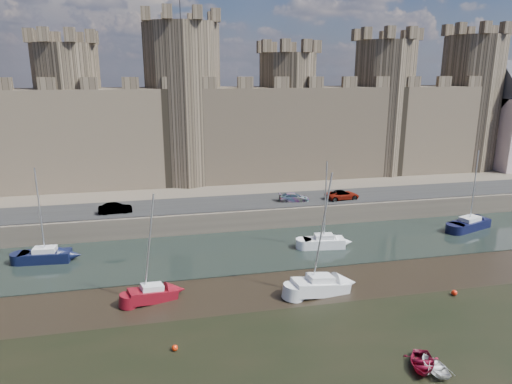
# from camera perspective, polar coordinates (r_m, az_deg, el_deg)

# --- Properties ---
(water_channel) EXTENTS (160.00, 12.00, 0.08)m
(water_channel) POSITION_cam_1_polar(r_m,az_deg,el_deg) (49.19, -8.98, -7.81)
(water_channel) COLOR black
(water_channel) RESTS_ON ground
(quay) EXTENTS (160.00, 60.00, 2.50)m
(quay) POSITION_cam_1_polar(r_m,az_deg,el_deg) (83.31, -10.53, 2.42)
(quay) COLOR #4C443A
(quay) RESTS_ON ground
(road) EXTENTS (160.00, 7.00, 0.10)m
(road) POSITION_cam_1_polar(r_m,az_deg,el_deg) (57.79, -9.68, -1.74)
(road) COLOR black
(road) RESTS_ON quay
(castle) EXTENTS (108.50, 11.00, 29.00)m
(castle) POSITION_cam_1_polar(r_m,az_deg,el_deg) (69.79, -11.11, 8.69)
(castle) COLOR #42382B
(castle) RESTS_ON quay
(car_1) EXTENTS (3.95, 1.60, 1.27)m
(car_1) POSITION_cam_1_polar(r_m,az_deg,el_deg) (56.48, -17.17, -1.97)
(car_1) COLOR gray
(car_1) RESTS_ON quay
(car_2) EXTENTS (4.09, 2.17, 1.13)m
(car_2) POSITION_cam_1_polar(r_m,az_deg,el_deg) (59.10, 4.74, -0.68)
(car_2) COLOR gray
(car_2) RESTS_ON quay
(car_3) EXTENTS (4.66, 2.50, 1.24)m
(car_3) POSITION_cam_1_polar(r_m,az_deg,el_deg) (60.90, 10.73, -0.37)
(car_3) COLOR gray
(car_3) RESTS_ON quay
(sailboat_1) EXTENTS (4.99, 2.21, 9.76)m
(sailboat_1) POSITION_cam_1_polar(r_m,az_deg,el_deg) (51.39, -24.83, -7.17)
(sailboat_1) COLOR black
(sailboat_1) RESTS_ON ground
(sailboat_2) EXTENTS (4.64, 2.24, 9.63)m
(sailboat_2) POSITION_cam_1_polar(r_m,az_deg,el_deg) (50.85, 8.46, -6.12)
(sailboat_2) COLOR white
(sailboat_2) RESTS_ON ground
(sailboat_3) EXTENTS (5.97, 3.87, 9.76)m
(sailboat_3) POSITION_cam_1_polar(r_m,az_deg,el_deg) (61.91, 25.13, -3.58)
(sailboat_3) COLOR black
(sailboat_3) RESTS_ON ground
(sailboat_4) EXTENTS (4.31, 2.62, 9.42)m
(sailboat_4) POSITION_cam_1_polar(r_m,az_deg,el_deg) (40.42, -12.82, -12.22)
(sailboat_4) COLOR maroon
(sailboat_4) RESTS_ON ground
(sailboat_5) EXTENTS (5.26, 2.63, 10.88)m
(sailboat_5) POSITION_cam_1_polar(r_m,az_deg,el_deg) (40.99, 8.01, -11.46)
(sailboat_5) COLOR silver
(sailboat_5) RESTS_ON ground
(dinghy_2) EXTENTS (2.19, 2.91, 0.57)m
(dinghy_2) POSITION_cam_1_polar(r_m,az_deg,el_deg) (33.79, 21.39, -19.62)
(dinghy_2) COLOR white
(dinghy_2) RESTS_ON ground
(dinghy_4) EXTENTS (3.49, 3.89, 0.66)m
(dinghy_4) POSITION_cam_1_polar(r_m,az_deg,el_deg) (33.64, 20.03, -19.57)
(dinghy_4) COLOR maroon
(dinghy_4) RESTS_ON ground
(buoy_1) EXTENTS (0.43, 0.43, 0.43)m
(buoy_1) POSITION_cam_1_polar(r_m,az_deg,el_deg) (34.01, -10.11, -18.63)
(buoy_1) COLOR red
(buoy_1) RESTS_ON ground
(buoy_3) EXTENTS (0.49, 0.49, 0.49)m
(buoy_3) POSITION_cam_1_polar(r_m,az_deg,el_deg) (44.01, 23.53, -11.48)
(buoy_3) COLOR red
(buoy_3) RESTS_ON ground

